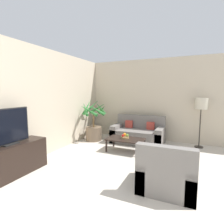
% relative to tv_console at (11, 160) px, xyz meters
% --- Properties ---
extents(wall_back, '(7.96, 0.06, 2.70)m').
position_rel_tv_console_xyz_m(wall_back, '(2.93, 3.77, 1.04)').
color(wall_back, beige).
rests_on(wall_back, ground_plane).
extents(wall_left, '(0.06, 7.59, 2.70)m').
position_rel_tv_console_xyz_m(wall_left, '(-0.27, 0.74, 1.04)').
color(wall_left, beige).
rests_on(wall_left, ground_plane).
extents(tv_console, '(0.45, 1.38, 0.63)m').
position_rel_tv_console_xyz_m(tv_console, '(0.00, 0.00, 0.00)').
color(tv_console, black).
rests_on(tv_console, ground_plane).
extents(television, '(0.18, 0.81, 0.69)m').
position_rel_tv_console_xyz_m(television, '(0.00, 0.00, 0.66)').
color(television, black).
rests_on(television, tv_console).
extents(potted_palm, '(0.91, 0.91, 1.38)m').
position_rel_tv_console_xyz_m(potted_palm, '(0.19, 2.83, 0.16)').
color(potted_palm, brown).
rests_on(potted_palm, ground_plane).
extents(sofa_loveseat, '(1.60, 0.84, 0.85)m').
position_rel_tv_console_xyz_m(sofa_loveseat, '(1.61, 3.19, -0.03)').
color(sofa_loveseat, slate).
rests_on(sofa_loveseat, ground_plane).
extents(floor_lamp, '(0.35, 0.35, 1.45)m').
position_rel_tv_console_xyz_m(floor_lamp, '(3.38, 3.43, 0.91)').
color(floor_lamp, '#2D2823').
rests_on(floor_lamp, ground_plane).
extents(coffee_table, '(1.01, 0.58, 0.35)m').
position_rel_tv_console_xyz_m(coffee_table, '(1.52, 2.24, -0.00)').
color(coffee_table, black).
rests_on(coffee_table, ground_plane).
extents(fruit_bowl, '(0.22, 0.22, 0.05)m').
position_rel_tv_console_xyz_m(fruit_bowl, '(1.50, 2.27, 0.06)').
color(fruit_bowl, '#997A4C').
rests_on(fruit_bowl, coffee_table).
extents(apple_red, '(0.07, 0.07, 0.07)m').
position_rel_tv_console_xyz_m(apple_red, '(1.45, 2.22, 0.12)').
color(apple_red, red).
rests_on(apple_red, fruit_bowl).
extents(apple_green, '(0.07, 0.07, 0.07)m').
position_rel_tv_console_xyz_m(apple_green, '(1.56, 2.30, 0.12)').
color(apple_green, olive).
rests_on(apple_green, fruit_bowl).
extents(orange_fruit, '(0.09, 0.09, 0.09)m').
position_rel_tv_console_xyz_m(orange_fruit, '(1.47, 2.32, 0.13)').
color(orange_fruit, orange).
rests_on(orange_fruit, fruit_bowl).
extents(armchair, '(0.89, 0.82, 0.83)m').
position_rel_tv_console_xyz_m(armchair, '(2.79, 0.74, -0.05)').
color(armchair, slate).
rests_on(armchair, ground_plane).
extents(ottoman, '(0.66, 0.44, 0.37)m').
position_rel_tv_console_xyz_m(ottoman, '(2.85, 1.58, -0.13)').
color(ottoman, slate).
rests_on(ottoman, ground_plane).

